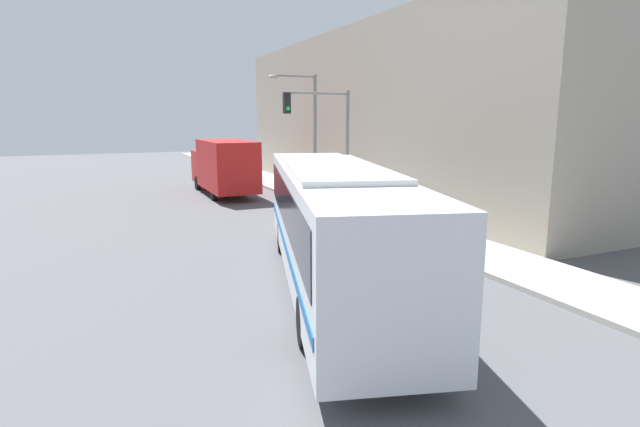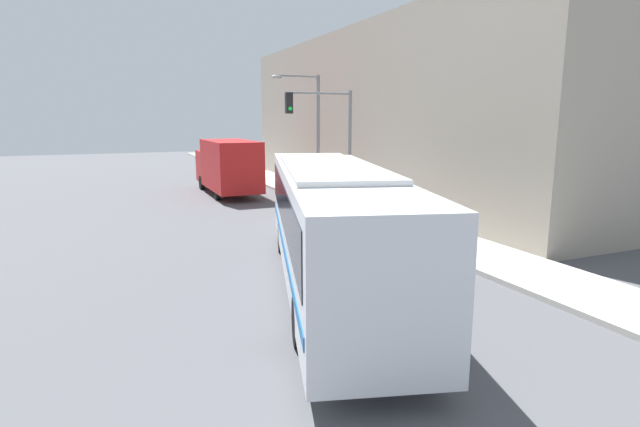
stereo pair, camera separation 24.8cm
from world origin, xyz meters
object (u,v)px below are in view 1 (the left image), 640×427
object	(u,v)px
delivery_truck	(224,165)
traffic_light_pole	(326,130)
fire_hydrant	(402,223)
pedestrian_near_corner	(330,182)
city_bus	(332,218)
street_lamp	(309,126)
parking_meter	(366,200)

from	to	relation	value
delivery_truck	traffic_light_pole	xyz separation A→B (m)	(2.78, -8.56, 2.24)
fire_hydrant	pedestrian_near_corner	distance (m)	8.40
city_bus	delivery_truck	distance (m)	17.79
street_lamp	pedestrian_near_corner	world-z (taller)	street_lamp
fire_hydrant	pedestrian_near_corner	size ratio (longest dim) A/B	0.42
city_bus	pedestrian_near_corner	distance (m)	13.89
parking_meter	pedestrian_near_corner	xyz separation A→B (m)	(0.88, 5.47, 0.10)
city_bus	street_lamp	distance (m)	14.22
delivery_truck	fire_hydrant	size ratio (longest dim) A/B	10.25
delivery_truck	parking_meter	distance (m)	11.32
delivery_truck	parking_meter	size ratio (longest dim) A/B	6.31
parking_meter	street_lamp	distance (m)	6.85
pedestrian_near_corner	fire_hydrant	bearing A→B (deg)	-96.02
city_bus	street_lamp	bearing A→B (deg)	85.87
city_bus	pedestrian_near_corner	xyz separation A→B (m)	(5.93, 12.53, -0.83)
traffic_light_pole	pedestrian_near_corner	size ratio (longest dim) A/B	3.04
traffic_light_pole	street_lamp	distance (m)	4.07
traffic_light_pole	parking_meter	world-z (taller)	traffic_light_pole
fire_hydrant	street_lamp	distance (m)	9.65
fire_hydrant	street_lamp	xyz separation A→B (m)	(-0.13, 8.95, 3.61)
traffic_light_pole	pedestrian_near_corner	bearing A→B (deg)	61.66
city_bus	delivery_truck	world-z (taller)	city_bus
fire_hydrant	traffic_light_pole	world-z (taller)	traffic_light_pole
city_bus	traffic_light_pole	xyz separation A→B (m)	(4.11, 9.17, 2.06)
parking_meter	traffic_light_pole	bearing A→B (deg)	113.89
fire_hydrant	street_lamp	bearing A→B (deg)	90.82
delivery_truck	traffic_light_pole	bearing A→B (deg)	-72.04
fire_hydrant	parking_meter	xyz separation A→B (m)	(-0.00, 2.86, 0.47)
traffic_light_pole	pedestrian_near_corner	xyz separation A→B (m)	(1.81, 3.36, -2.89)
fire_hydrant	pedestrian_near_corner	bearing A→B (deg)	83.98
traffic_light_pole	parking_meter	xyz separation A→B (m)	(0.93, -2.11, -2.99)
city_bus	traffic_light_pole	bearing A→B (deg)	82.21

